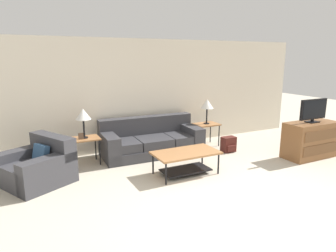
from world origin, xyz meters
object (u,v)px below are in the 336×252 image
at_px(television, 313,110).
at_px(backpack, 229,144).
at_px(side_table_right, 206,126).
at_px(side_table_left, 85,141).
at_px(tv_console, 310,140).
at_px(coffee_table, 186,158).
at_px(couch, 151,141).
at_px(armchair, 38,167).
at_px(table_lamp_right, 207,104).
at_px(table_lamp_left, 83,115).

relative_size(television, backpack, 2.15).
xyz_separation_m(side_table_right, backpack, (0.19, -0.67, -0.33)).
bearing_deg(television, side_table_right, 131.21).
xyz_separation_m(side_table_left, television, (4.55, -1.78, 0.56)).
height_order(tv_console, television, television).
bearing_deg(coffee_table, tv_console, -7.11).
relative_size(couch, armchair, 1.62).
bearing_deg(table_lamp_right, television, -48.79).
xyz_separation_m(couch, side_table_right, (1.49, -0.02, 0.21)).
relative_size(armchair, tv_console, 1.16).
bearing_deg(backpack, coffee_table, -154.97).
bearing_deg(coffee_table, couch, 93.65).
height_order(armchair, side_table_left, armchair).
xyz_separation_m(side_table_right, table_lamp_left, (-2.99, 0.00, 0.54)).
bearing_deg(couch, backpack, -22.32).
bearing_deg(side_table_right, coffee_table, -134.87).
distance_m(side_table_left, table_lamp_right, 3.04).
relative_size(couch, table_lamp_right, 3.75).
xyz_separation_m(coffee_table, side_table_right, (1.40, 1.41, 0.18)).
bearing_deg(tv_console, table_lamp_right, 131.20).
xyz_separation_m(couch, coffee_table, (0.09, -1.43, 0.04)).
bearing_deg(tv_console, couch, 149.42).
bearing_deg(couch, side_table_right, -0.94).
xyz_separation_m(armchair, tv_console, (5.49, -1.21, 0.11)).
xyz_separation_m(couch, table_lamp_right, (1.49, -0.02, 0.75)).
xyz_separation_m(tv_console, backpack, (-1.37, 1.11, -0.22)).
relative_size(couch, table_lamp_left, 3.75).
xyz_separation_m(table_lamp_right, television, (1.56, -1.78, 0.02)).
bearing_deg(backpack, side_table_right, 105.78).
bearing_deg(side_table_right, tv_console, -48.80).
distance_m(side_table_right, table_lamp_right, 0.54).
xyz_separation_m(table_lamp_left, television, (4.55, -1.78, 0.02)).
height_order(table_lamp_left, television, television).
relative_size(armchair, television, 1.84).
bearing_deg(table_lamp_right, couch, 179.06).
height_order(television, backpack, television).
height_order(coffee_table, tv_console, tv_console).
height_order(armchair, tv_console, armchair).
xyz_separation_m(armchair, table_lamp_left, (0.94, 0.57, 0.76)).
xyz_separation_m(table_lamp_left, table_lamp_right, (2.99, 0.00, 0.00)).
bearing_deg(table_lamp_left, armchair, -148.89).
bearing_deg(table_lamp_left, table_lamp_right, 0.00).
distance_m(table_lamp_right, backpack, 1.11).
xyz_separation_m(table_lamp_left, tv_console, (4.55, -1.78, -0.65)).
relative_size(side_table_right, tv_console, 0.49).
bearing_deg(side_table_right, side_table_left, 180.00).
xyz_separation_m(side_table_left, table_lamp_left, (0.00, 0.00, 0.54)).
relative_size(coffee_table, table_lamp_right, 2.02).
distance_m(armchair, television, 5.68).
xyz_separation_m(couch, television, (3.05, -1.80, 0.77)).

